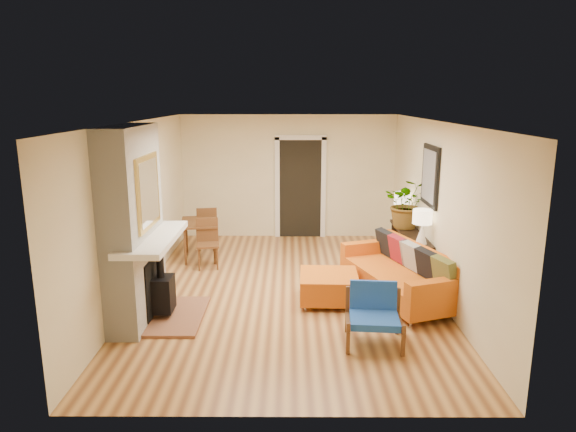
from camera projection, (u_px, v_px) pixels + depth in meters
name	position (u px, v px, depth m)	size (l,w,h in m)	color
room_shell	(319.00, 184.00, 10.29)	(6.50, 6.50, 6.50)	tan
fireplace	(136.00, 230.00, 6.76)	(1.09, 1.68, 2.60)	white
sofa	(403.00, 273.00, 7.69)	(1.57, 2.32, 0.84)	silver
ottoman	(329.00, 286.00, 7.53)	(0.86, 0.86, 0.42)	silver
blue_chair	(374.00, 311.00, 6.30)	(0.73, 0.72, 0.71)	brown
dining_table	(203.00, 228.00, 9.53)	(0.86, 1.64, 0.86)	brown
console_table	(410.00, 240.00, 8.69)	(0.34, 1.85, 0.72)	black
lamp_near	(422.00, 222.00, 7.90)	(0.30, 0.30, 0.54)	white
lamp_far	(402.00, 203.00, 9.31)	(0.30, 0.30, 0.54)	white
houseplant	(408.00, 203.00, 8.83)	(0.79, 0.68, 0.88)	#1E5919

